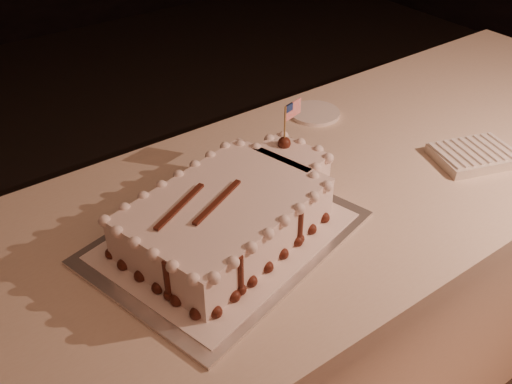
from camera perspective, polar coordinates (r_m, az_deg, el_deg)
banquet_table at (r=1.64m, az=5.91°, el=-9.70°), size 2.40×0.80×0.75m
cake_board at (r=1.22m, az=-3.05°, el=-4.51°), size 0.62×0.53×0.01m
doily at (r=1.21m, az=-3.06°, el=-4.33°), size 0.56×0.47×0.00m
sheet_cake at (r=1.20m, az=-2.24°, el=-1.86°), size 0.53×0.37×0.20m
napkin_stack at (r=1.56m, az=20.93°, el=3.47°), size 0.23×0.20×0.03m
side_plate at (r=1.68m, az=5.90°, el=7.84°), size 0.14×0.14×0.01m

